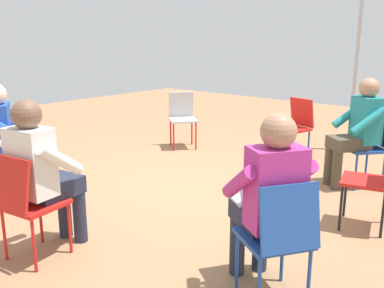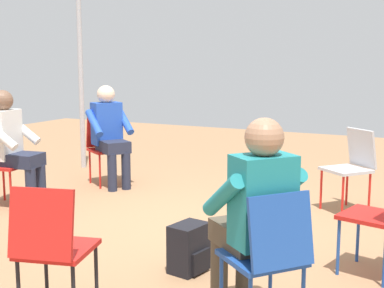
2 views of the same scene
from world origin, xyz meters
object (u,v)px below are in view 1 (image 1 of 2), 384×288
(chair_north, at_px, (26,200))
(person_in_teal, at_px, (358,127))
(person_in_white, at_px, (42,169))
(person_with_laptop, at_px, (268,195))
(person_in_blue, at_px, (10,137))
(chair_northwest, at_px, (279,234))
(chair_southwest, at_px, (370,143))
(chair_southeast, at_px, (182,115))
(chair_south, at_px, (296,124))
(chair_west, at_px, (375,176))
(backpack_near_laptop_user, at_px, (284,177))

(chair_north, bearing_deg, person_in_teal, 60.35)
(person_in_white, xyz_separation_m, person_in_teal, (-1.28, -3.15, 0.00))
(chair_north, height_order, person_in_teal, person_in_teal)
(person_with_laptop, bearing_deg, person_in_blue, 128.16)
(person_in_blue, bearing_deg, chair_northwest, 35.78)
(chair_southwest, distance_m, chair_southeast, 2.82)
(chair_southwest, distance_m, chair_south, 1.25)
(chair_southeast, height_order, person_in_white, person_in_white)
(person_in_white, bearing_deg, chair_northwest, 8.47)
(chair_southeast, bearing_deg, chair_south, 146.31)
(chair_southeast, relative_size, person_in_teal, 0.69)
(chair_west, relative_size, person_with_laptop, 0.69)
(person_in_teal, bearing_deg, person_in_white, 107.62)
(person_with_laptop, xyz_separation_m, backpack_near_laptop_user, (0.85, -1.82, -0.53))
(chair_west, height_order, person_with_laptop, person_with_laptop)
(chair_west, height_order, chair_southeast, same)
(chair_south, height_order, chair_southeast, same)
(person_in_white, height_order, backpack_near_laptop_user, person_in_white)
(chair_northwest, xyz_separation_m, backpack_near_laptop_user, (0.99, -1.91, -0.34))
(person_with_laptop, distance_m, person_in_teal, 2.53)
(chair_northwest, bearing_deg, chair_southeast, 82.62)
(chair_southeast, bearing_deg, chair_west, 110.26)
(chair_south, relative_size, chair_west, 1.00)
(chair_southwest, distance_m, person_in_teal, 0.26)
(chair_south, bearing_deg, person_in_blue, 80.71)
(chair_south, relative_size, person_in_teal, 0.69)
(person_in_white, bearing_deg, person_in_blue, 154.16)
(chair_south, height_order, chair_northwest, same)
(chair_southwest, height_order, person_in_blue, person_in_blue)
(person_in_blue, bearing_deg, chair_southeast, 126.51)
(chair_south, height_order, person_with_laptop, person_with_laptop)
(chair_southwest, relative_size, person_in_white, 0.69)
(person_with_laptop, xyz_separation_m, person_in_teal, (0.33, -2.51, 0.00))
(chair_north, bearing_deg, person_in_blue, 147.85)
(chair_south, distance_m, chair_northwest, 3.54)
(chair_north, relative_size, person_in_teal, 0.69)
(chair_north, bearing_deg, person_in_white, 90.00)
(chair_southwest, relative_size, person_in_teal, 0.69)
(chair_south, bearing_deg, chair_north, 101.15)
(chair_northwest, bearing_deg, backpack_near_laptop_user, 60.13)
(person_in_teal, bearing_deg, chair_northwest, 139.89)
(backpack_near_laptop_user, bearing_deg, person_in_white, 72.96)
(chair_northwest, relative_size, chair_southeast, 1.00)
(chair_southeast, xyz_separation_m, person_in_teal, (-2.71, 0.08, 0.20))
(chair_southwest, bearing_deg, person_in_white, 106.81)
(chair_south, distance_m, person_in_blue, 3.67)
(chair_west, relative_size, chair_north, 1.00)
(chair_west, xyz_separation_m, person_in_white, (1.82, 2.11, 0.20))
(chair_west, xyz_separation_m, chair_north, (1.79, 2.28, 0.00))
(person_in_teal, bearing_deg, backpack_near_laptop_user, 92.55)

